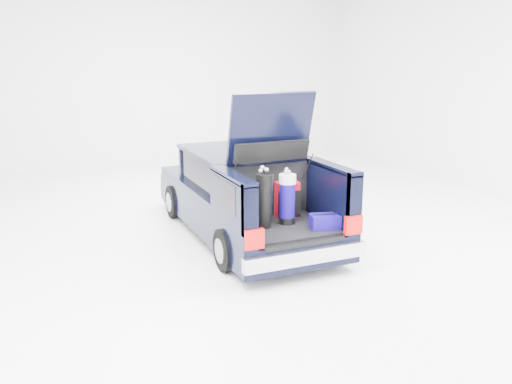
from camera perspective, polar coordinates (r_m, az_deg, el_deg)
name	(u,v)px	position (r m, az deg, el deg)	size (l,w,h in m)	color
ground	(244,235)	(9.25, -1.23, -4.53)	(14.00, 14.00, 0.00)	white
car	(242,195)	(9.15, -1.50, -0.34)	(1.87, 4.65, 2.47)	black
red_suitcase	(287,199)	(8.15, 3.32, -0.79)	(0.36, 0.26, 0.57)	maroon
black_golf_bag	(264,200)	(7.59, 0.80, -0.89)	(0.34, 0.36, 0.88)	black
blue_golf_bag	(287,198)	(7.81, 3.31, -0.67)	(0.27, 0.27, 0.82)	black
blue_duffel	(325,221)	(7.71, 7.26, -3.08)	(0.46, 0.35, 0.21)	#110469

